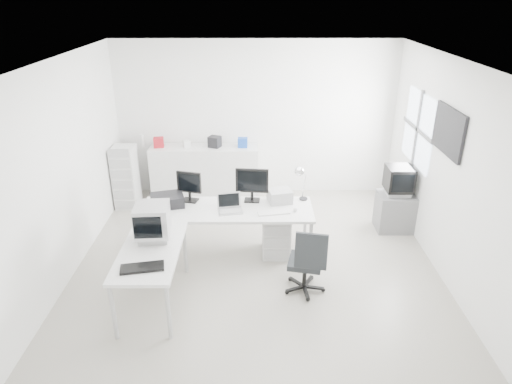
{
  "coord_description": "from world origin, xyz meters",
  "views": [
    {
      "loc": [
        -0.01,
        -5.54,
        3.58
      ],
      "look_at": [
        0.0,
        0.2,
        1.0
      ],
      "focal_mm": 32.0,
      "sensor_mm": 36.0,
      "label": 1
    }
  ],
  "objects_px": {
    "office_chair": "(305,259)",
    "sideboard": "(205,172)",
    "laptop": "(230,204)",
    "lcd_monitor_small": "(189,187)",
    "side_desk": "(153,276)",
    "main_desk": "(228,232)",
    "inkjet_printer": "(167,200)",
    "laser_printer": "(280,196)",
    "crt_monitor": "(153,224)",
    "filing_cabinet": "(126,177)",
    "drawer_pedestal": "(276,235)",
    "crt_tv": "(399,181)",
    "lcd_monitor_large": "(252,185)",
    "tv_cabinet": "(395,212)"
  },
  "relations": [
    {
      "from": "laptop",
      "to": "filing_cabinet",
      "type": "xyz_separation_m",
      "value": [
        -1.92,
        1.76,
        -0.33
      ]
    },
    {
      "from": "laser_printer",
      "to": "office_chair",
      "type": "relative_size",
      "value": 0.35
    },
    {
      "from": "inkjet_printer",
      "to": "laptop",
      "type": "height_order",
      "value": "laptop"
    },
    {
      "from": "sideboard",
      "to": "office_chair",
      "type": "bearing_deg",
      "value": -61.82
    },
    {
      "from": "inkjet_printer",
      "to": "office_chair",
      "type": "xyz_separation_m",
      "value": [
        1.88,
        -0.95,
        -0.37
      ]
    },
    {
      "from": "inkjet_printer",
      "to": "lcd_monitor_small",
      "type": "relative_size",
      "value": 0.99
    },
    {
      "from": "drawer_pedestal",
      "to": "tv_cabinet",
      "type": "xyz_separation_m",
      "value": [
        1.93,
        0.73,
        0.01
      ]
    },
    {
      "from": "side_desk",
      "to": "drawer_pedestal",
      "type": "xyz_separation_m",
      "value": [
        1.55,
        1.15,
        -0.08
      ]
    },
    {
      "from": "main_desk",
      "to": "office_chair",
      "type": "distance_m",
      "value": 1.34
    },
    {
      "from": "main_desk",
      "to": "inkjet_printer",
      "type": "relative_size",
      "value": 5.34
    },
    {
      "from": "side_desk",
      "to": "office_chair",
      "type": "xyz_separation_m",
      "value": [
        1.88,
        0.25,
        0.09
      ]
    },
    {
      "from": "drawer_pedestal",
      "to": "office_chair",
      "type": "height_order",
      "value": "office_chair"
    },
    {
      "from": "lcd_monitor_small",
      "to": "office_chair",
      "type": "distance_m",
      "value": 1.99
    },
    {
      "from": "laptop",
      "to": "sideboard",
      "type": "relative_size",
      "value": 0.2
    },
    {
      "from": "main_desk",
      "to": "office_chair",
      "type": "relative_size",
      "value": 2.59
    },
    {
      "from": "side_desk",
      "to": "filing_cabinet",
      "type": "height_order",
      "value": "filing_cabinet"
    },
    {
      "from": "lcd_monitor_large",
      "to": "laser_printer",
      "type": "height_order",
      "value": "lcd_monitor_large"
    },
    {
      "from": "lcd_monitor_large",
      "to": "crt_monitor",
      "type": "distance_m",
      "value": 1.63
    },
    {
      "from": "lcd_monitor_large",
      "to": "office_chair",
      "type": "relative_size",
      "value": 0.53
    },
    {
      "from": "inkjet_printer",
      "to": "lcd_monitor_large",
      "type": "distance_m",
      "value": 1.22
    },
    {
      "from": "crt_monitor",
      "to": "filing_cabinet",
      "type": "xyz_separation_m",
      "value": [
        -1.02,
        2.51,
        -0.42
      ]
    },
    {
      "from": "drawer_pedestal",
      "to": "laptop",
      "type": "distance_m",
      "value": 0.88
    },
    {
      "from": "laptop",
      "to": "lcd_monitor_small",
      "type": "bearing_deg",
      "value": 139.15
    },
    {
      "from": "crt_tv",
      "to": "inkjet_printer",
      "type": "bearing_deg",
      "value": -168.99
    },
    {
      "from": "drawer_pedestal",
      "to": "sideboard",
      "type": "bearing_deg",
      "value": 121.58
    },
    {
      "from": "side_desk",
      "to": "crt_monitor",
      "type": "distance_m",
      "value": 0.64
    },
    {
      "from": "sideboard",
      "to": "main_desk",
      "type": "bearing_deg",
      "value": -75.55
    },
    {
      "from": "drawer_pedestal",
      "to": "side_desk",
      "type": "bearing_deg",
      "value": -143.43
    },
    {
      "from": "inkjet_printer",
      "to": "office_chair",
      "type": "height_order",
      "value": "office_chair"
    },
    {
      "from": "office_chair",
      "to": "sideboard",
      "type": "distance_m",
      "value": 3.29
    },
    {
      "from": "inkjet_printer",
      "to": "crt_tv",
      "type": "height_order",
      "value": "crt_tv"
    },
    {
      "from": "filing_cabinet",
      "to": "crt_tv",
      "type": "bearing_deg",
      "value": -11.09
    },
    {
      "from": "laser_printer",
      "to": "laptop",
      "type": "bearing_deg",
      "value": -169.06
    },
    {
      "from": "office_chair",
      "to": "sideboard",
      "type": "height_order",
      "value": "sideboard"
    },
    {
      "from": "inkjet_printer",
      "to": "drawer_pedestal",
      "type": "bearing_deg",
      "value": -17.67
    },
    {
      "from": "laser_printer",
      "to": "sideboard",
      "type": "height_order",
      "value": "sideboard"
    },
    {
      "from": "office_chair",
      "to": "main_desk",
      "type": "bearing_deg",
      "value": 152.17
    },
    {
      "from": "side_desk",
      "to": "sideboard",
      "type": "height_order",
      "value": "sideboard"
    },
    {
      "from": "crt_tv",
      "to": "lcd_monitor_large",
      "type": "bearing_deg",
      "value": -166.97
    },
    {
      "from": "side_desk",
      "to": "crt_monitor",
      "type": "relative_size",
      "value": 3.27
    },
    {
      "from": "laptop",
      "to": "laser_printer",
      "type": "distance_m",
      "value": 0.77
    },
    {
      "from": "drawer_pedestal",
      "to": "office_chair",
      "type": "xyz_separation_m",
      "value": [
        0.33,
        -0.9,
        0.16
      ]
    },
    {
      "from": "inkjet_printer",
      "to": "main_desk",
      "type": "bearing_deg",
      "value": -22.53
    },
    {
      "from": "crt_monitor",
      "to": "sideboard",
      "type": "bearing_deg",
      "value": 79.77
    },
    {
      "from": "laptop",
      "to": "tv_cabinet",
      "type": "relative_size",
      "value": 0.62
    },
    {
      "from": "inkjet_printer",
      "to": "filing_cabinet",
      "type": "distance_m",
      "value": 1.89
    },
    {
      "from": "main_desk",
      "to": "office_chair",
      "type": "height_order",
      "value": "office_chair"
    },
    {
      "from": "crt_monitor",
      "to": "sideboard",
      "type": "distance_m",
      "value": 2.95
    },
    {
      "from": "main_desk",
      "to": "laptop",
      "type": "relative_size",
      "value": 6.34
    },
    {
      "from": "main_desk",
      "to": "lcd_monitor_small",
      "type": "height_order",
      "value": "lcd_monitor_small"
    }
  ]
}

